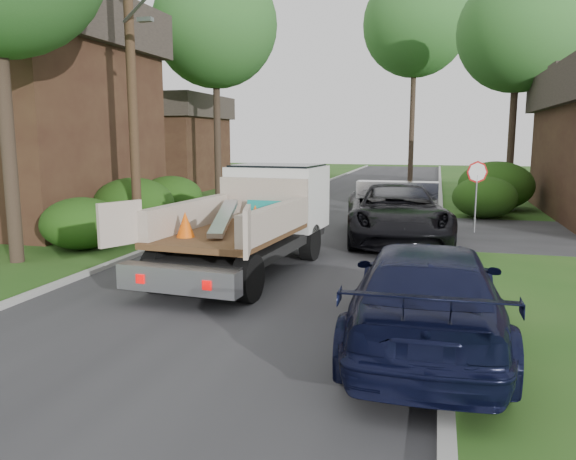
# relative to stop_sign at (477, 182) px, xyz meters

# --- Properties ---
(ground) EXTENTS (120.00, 120.00, 0.00)m
(ground) POSITION_rel_stop_sign_xyz_m (-5.20, -9.00, -1.78)
(ground) COLOR #224E16
(ground) RESTS_ON ground
(road) EXTENTS (8.00, 90.00, 0.02)m
(road) POSITION_rel_stop_sign_xyz_m (-5.20, 1.00, -1.77)
(road) COLOR #28282B
(road) RESTS_ON ground
(curb_left) EXTENTS (0.20, 90.00, 0.12)m
(curb_left) POSITION_rel_stop_sign_xyz_m (-9.30, 1.00, -1.72)
(curb_left) COLOR #9E9E99
(curb_left) RESTS_ON ground
(curb_right) EXTENTS (0.20, 90.00, 0.12)m
(curb_right) POSITION_rel_stop_sign_xyz_m (-1.10, 1.00, -1.72)
(curb_right) COLOR #9E9E99
(curb_right) RESTS_ON ground
(stop_sign) EXTENTS (0.71, 0.32, 2.48)m
(stop_sign) POSITION_rel_stop_sign_xyz_m (0.00, 0.00, 0.00)
(stop_sign) COLOR slate
(stop_sign) RESTS_ON ground
(utility_pole) EXTENTS (2.42, 1.25, 10.00)m
(utility_pole) POSITION_rel_stop_sign_xyz_m (-10.68, -4.02, 3.40)
(utility_pole) COLOR #382619
(utility_pole) RESTS_ON ground
(house_left_near) EXTENTS (9.72, 8.64, 8.40)m
(house_left_near) POSITION_rel_stop_sign_xyz_m (-17.20, -2.00, 2.50)
(house_left_near) COLOR #382017
(house_left_near) RESTS_ON ground
(house_left_far) EXTENTS (7.56, 7.56, 6.00)m
(house_left_far) POSITION_rel_stop_sign_xyz_m (-18.70, 13.00, 1.27)
(house_left_far) COLOR #382017
(house_left_far) RESTS_ON ground
(hedge_left_a) EXTENTS (2.34, 2.34, 1.53)m
(hedge_left_a) POSITION_rel_stop_sign_xyz_m (-11.40, -6.00, -1.01)
(hedge_left_a) COLOR #19410F
(hedge_left_a) RESTS_ON ground
(hedge_left_b) EXTENTS (2.86, 2.86, 1.87)m
(hedge_left_b) POSITION_rel_stop_sign_xyz_m (-11.70, -2.50, -0.84)
(hedge_left_b) COLOR #19410F
(hedge_left_b) RESTS_ON ground
(hedge_left_c) EXTENTS (2.60, 2.60, 1.70)m
(hedge_left_c) POSITION_rel_stop_sign_xyz_m (-12.00, 1.00, -0.93)
(hedge_left_c) COLOR #19410F
(hedge_left_c) RESTS_ON ground
(hedge_right_a) EXTENTS (2.60, 2.60, 1.70)m
(hedge_right_a) POSITION_rel_stop_sign_xyz_m (0.60, 4.00, -0.93)
(hedge_right_a) COLOR #19410F
(hedge_right_a) RESTS_ON ground
(hedge_right_b) EXTENTS (3.38, 3.38, 2.21)m
(hedge_right_b) POSITION_rel_stop_sign_xyz_m (1.30, 7.00, -0.67)
(hedge_right_b) COLOR #19410F
(hedge_right_b) RESTS_ON ground
(tree_left_far) EXTENTS (6.40, 6.40, 12.20)m
(tree_left_far) POSITION_rel_stop_sign_xyz_m (-12.70, 8.00, 7.20)
(tree_left_far) COLOR #2D2119
(tree_left_far) RESTS_ON ground
(tree_right_far) EXTENTS (6.00, 6.00, 11.50)m
(tree_right_far) POSITION_rel_stop_sign_xyz_m (2.30, 11.00, 6.70)
(tree_right_far) COLOR #2D2119
(tree_right_far) RESTS_ON ground
(tree_left_back) EXTENTS (6.00, 6.00, 12.00)m
(tree_left_back) POSITION_rel_stop_sign_xyz_m (-19.20, 4.00, 7.20)
(tree_left_back) COLOR #2D2119
(tree_left_back) RESTS_ON ground
(tree_center_far) EXTENTS (7.20, 7.20, 14.60)m
(tree_center_far) POSITION_rel_stop_sign_xyz_m (-3.20, 21.00, 9.20)
(tree_center_far) COLOR #2D2119
(tree_center_far) RESTS_ON ground
(flatbed_truck) EXTENTS (3.30, 6.88, 2.53)m
(flatbed_truck) POSITION_rel_stop_sign_xyz_m (-5.64, -6.64, -0.40)
(flatbed_truck) COLOR black
(flatbed_truck) RESTS_ON ground
(black_pickup) EXTENTS (3.96, 6.93, 1.82)m
(black_pickup) POSITION_rel_stop_sign_xyz_m (-2.55, -2.22, -0.87)
(black_pickup) COLOR black
(black_pickup) RESTS_ON ground
(navy_suv) EXTENTS (2.39, 5.70, 1.65)m
(navy_suv) POSITION_rel_stop_sign_xyz_m (-1.40, -11.50, -0.95)
(navy_suv) COLOR black
(navy_suv) RESTS_ON ground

